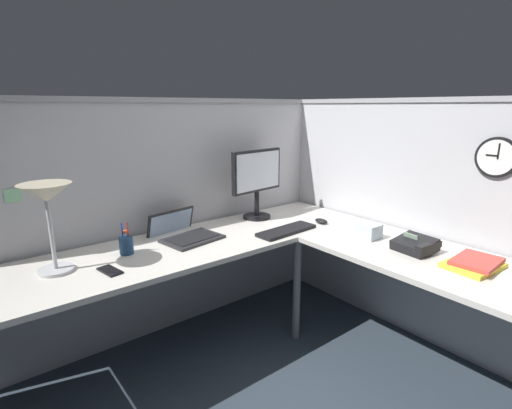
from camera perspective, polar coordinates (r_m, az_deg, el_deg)
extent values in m
plane|color=#2D3842|center=(2.60, 5.77, -21.67)|extent=(6.80, 6.80, 0.00)
cube|color=#B2B2B7|center=(2.72, -12.41, -2.06)|extent=(2.57, 0.10, 1.55)
cube|color=#939399|center=(2.61, -13.37, 14.80)|extent=(2.57, 0.12, 0.03)
cube|color=#B2B2B7|center=(2.76, 23.23, -2.64)|extent=(0.10, 2.37, 1.55)
cube|color=#939399|center=(2.66, 24.94, 13.88)|extent=(0.12, 2.37, 0.03)
cube|color=beige|center=(2.40, -8.27, -5.63)|extent=(2.35, 0.66, 0.03)
cube|color=beige|center=(2.30, 25.68, -7.83)|extent=(0.66, 1.49, 0.03)
cylinder|color=slate|center=(2.61, 6.05, -12.51)|extent=(0.05, 0.05, 0.70)
cylinder|color=black|center=(2.83, 0.12, -1.78)|extent=(0.20, 0.20, 0.02)
cylinder|color=black|center=(2.81, 0.12, 0.18)|extent=(0.04, 0.04, 0.20)
cube|color=black|center=(2.76, 0.12, 5.02)|extent=(0.46, 0.09, 0.30)
cube|color=silver|center=(2.75, 0.39, 4.97)|extent=(0.42, 0.06, 0.26)
cube|color=#232326|center=(2.40, -9.39, -5.03)|extent=(0.37, 0.29, 0.02)
cube|color=black|center=(2.40, -9.40, -4.81)|extent=(0.31, 0.22, 0.00)
cube|color=#232326|center=(2.57, -12.57, -3.07)|extent=(0.35, 0.12, 0.22)
cube|color=#99B2D1|center=(2.56, -12.46, -3.11)|extent=(0.31, 0.10, 0.18)
cube|color=black|center=(2.52, 4.53, -3.85)|extent=(0.44, 0.17, 0.02)
ellipsoid|color=black|center=(2.74, 9.64, -2.43)|extent=(0.06, 0.10, 0.03)
cylinder|color=#B7BABF|center=(2.18, -27.46, -8.57)|extent=(0.17, 0.17, 0.02)
cylinder|color=#B7BABF|center=(2.12, -28.06, -3.76)|extent=(0.02, 0.02, 0.38)
cone|color=#B2A88C|center=(2.07, -28.70, 1.51)|extent=(0.24, 0.24, 0.09)
cylinder|color=navy|center=(2.26, -18.65, -5.74)|extent=(0.08, 0.08, 0.10)
cylinder|color=#1E1EB2|center=(2.24, -19.14, -4.17)|extent=(0.01, 0.01, 0.13)
cylinder|color=#B21E1E|center=(2.24, -18.40, -4.15)|extent=(0.01, 0.02, 0.13)
cylinder|color=#D8591E|center=(2.25, -18.83, -3.82)|extent=(0.03, 0.03, 0.01)
cube|color=black|center=(2.07, -20.82, -9.15)|extent=(0.09, 0.15, 0.01)
cube|color=black|center=(2.36, 22.41, -5.62)|extent=(0.21, 0.22, 0.10)
cube|color=#8CA58C|center=(2.36, 21.91, -4.52)|extent=(0.02, 0.09, 0.04)
cube|color=black|center=(2.31, 24.19, -5.70)|extent=(0.19, 0.06, 0.04)
cube|color=yellow|center=(2.27, 29.42, -7.84)|extent=(0.29, 0.23, 0.02)
cube|color=#BF3F38|center=(2.27, 29.86, -7.28)|extent=(0.27, 0.21, 0.02)
cube|color=silver|center=(2.49, 16.39, -3.81)|extent=(0.12, 0.12, 0.09)
cylinder|color=black|center=(2.46, 32.10, 5.94)|extent=(0.03, 0.22, 0.22)
cylinder|color=white|center=(2.45, 31.97, 5.91)|extent=(0.00, 0.19, 0.19)
cube|color=black|center=(2.45, 31.54, 6.22)|extent=(0.00, 0.06, 0.01)
cube|color=black|center=(2.44, 32.27, 6.68)|extent=(0.00, 0.01, 0.08)
cube|color=#8CCC99|center=(2.36, -32.28, 1.14)|extent=(0.08, 0.00, 0.07)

